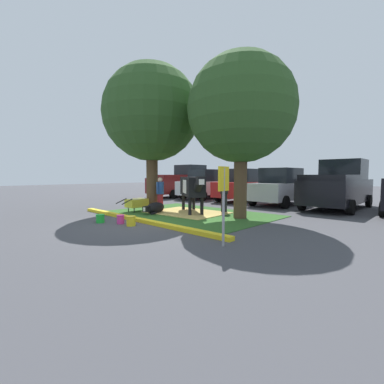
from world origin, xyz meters
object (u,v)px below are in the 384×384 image
hatchback_white (207,184)px  sedan_red (244,185)px  person_handler (160,193)px  bucket_pink (121,219)px  wheelbarrow (137,203)px  shade_tree_right (241,109)px  pickup_truck_black (338,186)px  shade_tree_left (151,113)px  pickup_truck_maroon (183,182)px  bucket_green (100,218)px  bucket_yellow (131,221)px  parking_sign (224,190)px  sedan_silver (281,187)px  cow_holstein (192,187)px  person_visitor_near (224,193)px  calf_lying (155,208)px

hatchback_white → sedan_red: 2.85m
person_handler → bucket_pink: (1.42, -2.86, -0.66)m
wheelbarrow → bucket_pink: size_ratio=5.35×
shade_tree_right → hatchback_white: bearing=139.7°
shade_tree_right → pickup_truck_black: 6.71m
shade_tree_left → pickup_truck_maroon: size_ratio=1.24×
bucket_green → sedan_red: 9.87m
pickup_truck_maroon → bucket_green: bearing=-58.2°
pickup_truck_black → bucket_green: bearing=-115.6°
pickup_truck_black → bucket_yellow: bearing=-110.3°
parking_sign → hatchback_white: (-8.28, 8.95, -0.32)m
sedan_silver → parking_sign: bearing=-72.2°
sedan_silver → bucket_green: bearing=-101.9°
cow_holstein → bucket_green: bearing=-100.4°
cow_holstein → person_visitor_near: bearing=50.2°
sedan_red → shade_tree_right: bearing=-58.2°
sedan_red → pickup_truck_black: (5.32, 0.08, 0.13)m
parking_sign → hatchback_white: hatchback_white is taller
shade_tree_left → sedan_red: size_ratio=1.52×
shade_tree_left → bucket_yellow: (2.57, -2.81, -4.30)m
sedan_red → hatchback_white: bearing=-174.5°
person_visitor_near → bucket_pink: person_visitor_near is taller
shade_tree_right → bucket_yellow: 5.66m
cow_holstein → parking_sign: parking_sign is taller
person_handler → person_visitor_near: size_ratio=0.95×
bucket_yellow → pickup_truck_black: 10.12m
bucket_pink → sedan_silver: sedan_silver is taller
sedan_red → person_handler: bearing=-91.6°
bucket_pink → hatchback_white: (-4.08, 9.14, 0.83)m
parking_sign → bucket_green: size_ratio=6.03×
cow_holstein → bucket_yellow: size_ratio=8.58×
shade_tree_left → bucket_green: (1.34, -3.25, -4.32)m
person_handler → sedan_red: size_ratio=0.35×
shade_tree_right → pickup_truck_maroon: shade_tree_right is taller
shade_tree_right → parking_sign: bearing=-61.6°
bucket_pink → wheelbarrow: bearing=134.8°
shade_tree_left → calf_lying: shade_tree_left is taller
bucket_yellow → pickup_truck_maroon: (-7.24, 9.23, 0.95)m
shade_tree_left → sedan_red: (0.75, 6.57, -3.49)m
bucket_green → hatchback_white: bearing=109.7°
bucket_green → bucket_pink: 0.77m
cow_holstein → pickup_truck_black: size_ratio=0.51×
wheelbarrow → bucket_yellow: 3.28m
shade_tree_left → parking_sign: 7.45m
parking_sign → pickup_truck_black: pickup_truck_black is taller
bucket_green → pickup_truck_black: size_ratio=0.06×
pickup_truck_maroon → pickup_truck_black: same height
person_visitor_near → parking_sign: bearing=-52.9°
pickup_truck_maroon → person_handler: bearing=-50.7°
shade_tree_right → bucket_green: 6.42m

